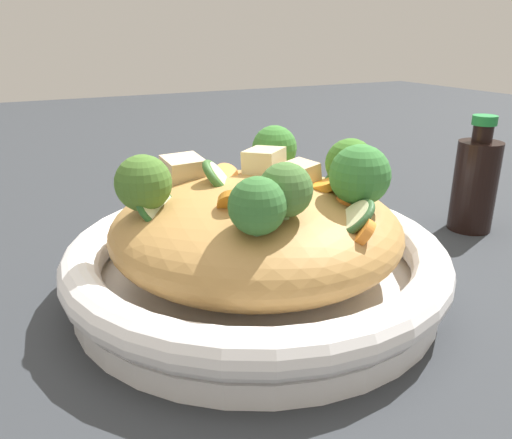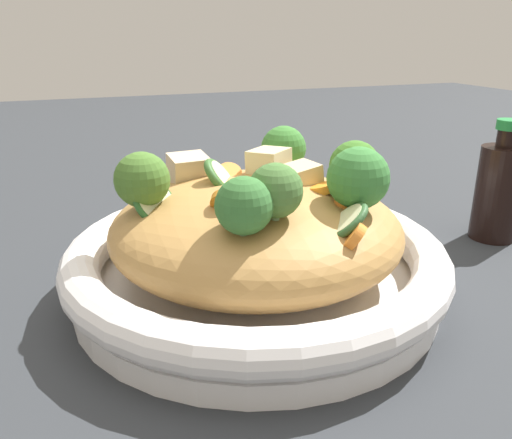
% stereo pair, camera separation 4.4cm
% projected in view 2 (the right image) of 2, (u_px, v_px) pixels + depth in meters
% --- Properties ---
extents(ground_plane, '(3.00, 3.00, 0.00)m').
position_uv_depth(ground_plane, '(256.00, 290.00, 0.46)').
color(ground_plane, '#2C2F33').
extents(serving_bowl, '(0.33, 0.33, 0.05)m').
position_uv_depth(serving_bowl, '(256.00, 263.00, 0.45)').
color(serving_bowl, white).
rests_on(serving_bowl, ground_plane).
extents(noodle_heap, '(0.25, 0.25, 0.08)m').
position_uv_depth(noodle_heap, '(256.00, 228.00, 0.44)').
color(noodle_heap, '#B28345').
rests_on(noodle_heap, serving_bowl).
extents(broccoli_florets, '(0.19, 0.24, 0.06)m').
position_uv_depth(broccoli_florets, '(282.00, 176.00, 0.41)').
color(broccoli_florets, '#A2B970').
rests_on(broccoli_florets, serving_bowl).
extents(carrot_coins, '(0.16, 0.12, 0.04)m').
position_uv_depth(carrot_coins, '(295.00, 200.00, 0.40)').
color(carrot_coins, orange).
rests_on(carrot_coins, serving_bowl).
extents(zucchini_slices, '(0.15, 0.22, 0.05)m').
position_uv_depth(zucchini_slices, '(271.00, 194.00, 0.42)').
color(zucchini_slices, beige).
rests_on(zucchini_slices, serving_bowl).
extents(chicken_chunks, '(0.10, 0.12, 0.04)m').
position_uv_depth(chicken_chunks, '(237.00, 171.00, 0.46)').
color(chicken_chunks, beige).
rests_on(chicken_chunks, serving_bowl).
extents(soy_sauce_bottle, '(0.05, 0.05, 0.13)m').
position_uv_depth(soy_sauce_bottle, '(499.00, 190.00, 0.56)').
color(soy_sauce_bottle, black).
rests_on(soy_sauce_bottle, ground_plane).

